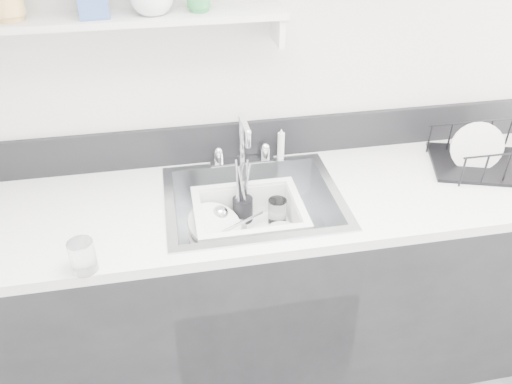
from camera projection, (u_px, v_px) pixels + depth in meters
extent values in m
cube|color=silver|center=(239.00, 69.00, 1.85)|extent=(3.50, 0.02, 2.60)
cube|color=black|center=(254.00, 292.00, 2.09)|extent=(3.20, 0.62, 0.88)
cube|color=white|center=(253.00, 202.00, 1.83)|extent=(3.20, 0.62, 0.04)
cube|color=black|center=(240.00, 141.00, 2.02)|extent=(3.20, 0.02, 0.16)
cube|color=silver|center=(242.00, 161.00, 2.02)|extent=(0.26, 0.06, 0.02)
cylinder|color=silver|center=(219.00, 158.00, 1.99)|extent=(0.04, 0.04, 0.05)
cylinder|color=silver|center=(265.00, 153.00, 2.02)|extent=(0.04, 0.04, 0.05)
cylinder|color=silver|center=(242.00, 139.00, 1.97)|extent=(0.02, 0.02, 0.20)
cylinder|color=silver|center=(245.00, 123.00, 1.85)|extent=(0.02, 0.15, 0.02)
cylinder|color=white|center=(281.00, 144.00, 2.01)|extent=(0.03, 0.03, 0.14)
cube|color=silver|center=(134.00, 18.00, 1.62)|extent=(1.00, 0.16, 0.02)
cube|color=silver|center=(278.00, 29.00, 1.72)|extent=(0.02, 0.14, 0.10)
cylinder|color=white|center=(218.00, 234.00, 1.88)|extent=(0.22, 0.22, 0.01)
cylinder|color=white|center=(219.00, 230.00, 1.88)|extent=(0.21, 0.21, 0.01)
cylinder|color=white|center=(215.00, 225.00, 1.85)|extent=(0.25, 0.24, 0.09)
cylinder|color=black|center=(243.00, 209.00, 1.94)|extent=(0.08, 0.08, 0.10)
cylinder|color=silver|center=(239.00, 189.00, 1.90)|extent=(0.01, 0.05, 0.19)
cylinder|color=silver|center=(246.00, 193.00, 1.89)|extent=(0.02, 0.04, 0.18)
cylinder|color=black|center=(240.00, 186.00, 1.88)|extent=(0.01, 0.06, 0.21)
cylinder|color=white|center=(277.00, 211.00, 1.92)|extent=(0.09, 0.09, 0.10)
cylinder|color=white|center=(83.00, 256.00, 1.48)|extent=(0.10, 0.10, 0.11)
imported|color=white|center=(282.00, 234.00, 1.86)|extent=(0.13, 0.13, 0.04)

